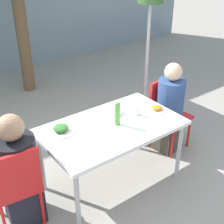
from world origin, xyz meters
TOP-DOWN VIEW (x-y plane):
  - ground_plane at (0.00, 0.00)m, footprint 24.00×24.00m
  - dining_table at (0.00, 0.00)m, footprint 1.38×0.82m
  - chair_left at (-1.00, 0.04)m, footprint 0.44×0.44m
  - person_left at (-0.94, 0.11)m, footprint 0.36×0.36m
  - chair_right at (0.98, 0.20)m, footprint 0.44×0.44m
  - person_right at (0.94, 0.11)m, footprint 0.32×0.32m
  - plate_0 at (-0.46, 0.20)m, footprint 0.26×0.26m
  - plate_1 at (0.56, -0.04)m, footprint 0.20×0.20m
  - bottle at (0.05, -0.02)m, footprint 0.06×0.06m
  - drinking_cup at (0.33, 0.03)m, footprint 0.08×0.08m
  - salad_bowl at (0.16, 0.18)m, footprint 0.18×0.18m

SIDE VIEW (x-z plane):
  - ground_plane at x=0.00m, z-range 0.00..0.00m
  - chair_left at x=-1.00m, z-range 0.07..0.94m
  - chair_right at x=0.98m, z-range 0.07..0.94m
  - person_left at x=-0.94m, z-range -0.04..1.08m
  - person_right at x=0.94m, z-range -0.03..1.11m
  - dining_table at x=0.00m, z-range 0.31..1.04m
  - plate_1 at x=0.56m, z-range 0.73..0.78m
  - salad_bowl at x=0.16m, z-range 0.73..0.78m
  - plate_0 at x=-0.46m, z-range 0.72..0.80m
  - drinking_cup at x=0.33m, z-range 0.73..0.82m
  - bottle at x=0.05m, z-range 0.73..0.99m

